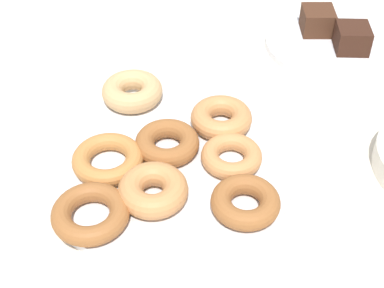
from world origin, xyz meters
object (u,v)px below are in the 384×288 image
donut_7 (90,213)px  brownie_near (318,20)px  donut_1 (153,190)px  donut_6 (165,143)px  donut_4 (232,156)px  donut_2 (221,118)px  donut_plate (168,166)px  donut_0 (108,161)px  brownie_far (352,38)px  donut_5 (132,91)px  donut_3 (245,202)px  cake_plate (329,44)px

donut_7 → brownie_near: size_ratio=1.69×
donut_1 → donut_6: size_ratio=1.00×
donut_1 → donut_4: bearing=118.5°
donut_2 → donut_7: 0.22m
donut_plate → donut_6: donut_6 is taller
donut_0 → brownie_far: brownie_far is taller
donut_2 → brownie_far: 0.29m
donut_5 → donut_7: donut_5 is taller
donut_plate → donut_7: bearing=-46.3°
donut_plate → donut_5: bearing=-161.4°
donut_plate → donut_7: donut_7 is taller
donut_2 → donut_7: (0.15, -0.16, -0.00)m
donut_3 → donut_5: 0.25m
donut_0 → donut_1: donut_1 is taller
donut_2 → cake_plate: bearing=134.9°
donut_2 → donut_plate: bearing=-48.2°
donut_0 → cake_plate: 0.44m
donut_7 → donut_plate: bearing=133.7°
donut_0 → donut_4: size_ratio=1.16×
donut_6 → donut_7: donut_6 is taller
donut_plate → donut_6: 0.03m
donut_5 → brownie_far: (-0.11, 0.35, 0.00)m
donut_plate → brownie_near: brownie_near is taller
donut_2 → donut_0: bearing=-65.1°
donut_3 → donut_7: (0.00, -0.18, -0.00)m
donut_0 → donut_3: 0.18m
cake_plate → donut_5: bearing=-67.3°
brownie_far → donut_5: bearing=-72.7°
donut_0 → donut_2: 0.16m
donut_7 → brownie_near: 0.52m
donut_3 → donut_0: bearing=-116.6°
donut_7 → cake_plate: 0.51m
donut_6 → cake_plate: (-0.24, 0.28, -0.02)m
donut_3 → donut_4: bearing=-175.4°
donut_6 → brownie_far: (-0.22, 0.30, 0.01)m
donut_1 → brownie_far: (-0.30, 0.32, 0.00)m
donut_plate → donut_6: size_ratio=3.84×
cake_plate → donut_4: bearing=-35.8°
donut_6 → donut_1: bearing=-11.7°
donut_plate → donut_1: (0.06, -0.02, 0.02)m
donut_0 → donut_6: donut_6 is taller
donut_2 → donut_6: bearing=-60.8°
donut_0 → donut_2: bearing=114.9°
donut_1 → cake_plate: 0.44m
cake_plate → donut_2: bearing=-45.1°
donut_0 → donut_2: size_ratio=1.08×
donut_5 → cake_plate: 0.35m
donut_7 → brownie_near: brownie_near is taller
donut_1 → donut_2: bearing=143.2°
donut_5 → cake_plate: size_ratio=0.41×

